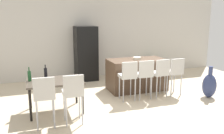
% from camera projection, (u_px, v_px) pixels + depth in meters
% --- Properties ---
extents(ground_plane, '(10.00, 10.00, 0.00)m').
position_uv_depth(ground_plane, '(128.00, 103.00, 6.04)').
color(ground_plane, beige).
extents(back_wall, '(10.00, 0.12, 2.90)m').
position_uv_depth(back_wall, '(96.00, 36.00, 8.58)').
color(back_wall, beige).
rests_on(back_wall, ground_plane).
extents(kitchen_island, '(1.69, 0.88, 0.92)m').
position_uv_depth(kitchen_island, '(137.00, 75.00, 7.08)').
color(kitchen_island, '#4C3828').
rests_on(kitchen_island, ground_plane).
extents(bar_chair_left, '(0.42, 0.42, 1.05)m').
position_uv_depth(bar_chair_left, '(128.00, 75.00, 6.07)').
color(bar_chair_left, beige).
rests_on(bar_chair_left, ground_plane).
extents(bar_chair_middle, '(0.43, 0.43, 1.05)m').
position_uv_depth(bar_chair_middle, '(145.00, 73.00, 6.22)').
color(bar_chair_middle, beige).
rests_on(bar_chair_middle, ground_plane).
extents(bar_chair_right, '(0.42, 0.42, 1.05)m').
position_uv_depth(bar_chair_right, '(160.00, 72.00, 6.37)').
color(bar_chair_right, beige).
rests_on(bar_chair_right, ground_plane).
extents(bar_chair_far, '(0.41, 0.41, 1.05)m').
position_uv_depth(bar_chair_far, '(175.00, 71.00, 6.52)').
color(bar_chair_far, beige).
rests_on(bar_chair_far, ground_plane).
extents(dining_table, '(1.23, 0.86, 0.74)m').
position_uv_depth(dining_table, '(55.00, 83.00, 5.39)').
color(dining_table, '#4C4238').
rests_on(dining_table, ground_plane).
extents(dining_chair_near, '(0.41, 0.41, 1.05)m').
position_uv_depth(dining_chair_near, '(44.00, 94.00, 4.56)').
color(dining_chair_near, beige).
rests_on(dining_chair_near, ground_plane).
extents(dining_chair_far, '(0.41, 0.41, 1.05)m').
position_uv_depth(dining_chair_far, '(73.00, 91.00, 4.73)').
color(dining_chair_far, beige).
rests_on(dining_chair_far, ground_plane).
extents(wine_bottle_far, '(0.07, 0.07, 0.32)m').
position_uv_depth(wine_bottle_far, '(29.00, 76.00, 5.29)').
color(wine_bottle_far, '#194723').
rests_on(wine_bottle_far, dining_table).
extents(wine_bottle_corner, '(0.07, 0.07, 0.33)m').
position_uv_depth(wine_bottle_corner, '(46.00, 73.00, 5.49)').
color(wine_bottle_corner, black).
rests_on(wine_bottle_corner, dining_table).
extents(wine_glass_left, '(0.07, 0.07, 0.17)m').
position_uv_depth(wine_glass_left, '(74.00, 76.00, 5.22)').
color(wine_glass_left, silver).
rests_on(wine_glass_left, dining_table).
extents(wine_glass_middle, '(0.07, 0.07, 0.17)m').
position_uv_depth(wine_glass_middle, '(49.00, 79.00, 5.03)').
color(wine_glass_middle, silver).
rests_on(wine_glass_middle, dining_table).
extents(refrigerator, '(0.72, 0.68, 1.84)m').
position_uv_depth(refrigerator, '(86.00, 53.00, 8.13)').
color(refrigerator, black).
rests_on(refrigerator, ground_plane).
extents(fruit_bowl, '(0.25, 0.25, 0.07)m').
position_uv_depth(fruit_bowl, '(137.00, 58.00, 6.99)').
color(fruit_bowl, beige).
rests_on(fruit_bowl, kitchen_island).
extents(floor_vase, '(0.37, 0.37, 0.86)m').
position_uv_depth(floor_vase, '(209.00, 85.00, 6.41)').
color(floor_vase, navy).
rests_on(floor_vase, ground_plane).
extents(potted_plant, '(0.41, 0.41, 0.61)m').
position_uv_depth(potted_plant, '(154.00, 64.00, 9.10)').
color(potted_plant, '#38383D').
rests_on(potted_plant, ground_plane).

